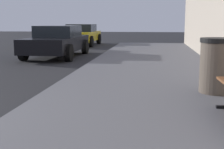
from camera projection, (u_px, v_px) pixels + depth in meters
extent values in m
cube|color=#5B5B60|center=(146.00, 149.00, 3.42)|extent=(4.00, 32.00, 0.15)
cylinder|color=brown|center=(217.00, 68.00, 5.75)|extent=(0.63, 0.63, 0.92)
cylinder|color=black|center=(219.00, 40.00, 5.66)|extent=(0.66, 0.66, 0.08)
cube|color=black|center=(57.00, 44.00, 12.85)|extent=(1.73, 4.32, 0.55)
cube|color=black|center=(58.00, 31.00, 12.98)|extent=(1.52, 1.94, 0.45)
cylinder|color=black|center=(69.00, 53.00, 11.43)|extent=(0.22, 0.64, 0.64)
cylinder|color=black|center=(23.00, 52.00, 11.65)|extent=(0.22, 0.64, 0.64)
cylinder|color=black|center=(85.00, 47.00, 14.13)|extent=(0.22, 0.64, 0.64)
cylinder|color=black|center=(48.00, 46.00, 14.35)|extent=(0.22, 0.64, 0.64)
cube|color=yellow|center=(81.00, 36.00, 19.20)|extent=(1.74, 4.11, 0.55)
cube|color=black|center=(82.00, 28.00, 19.31)|extent=(1.53, 1.85, 0.45)
cylinder|color=black|center=(91.00, 41.00, 17.83)|extent=(0.22, 0.64, 0.64)
cylinder|color=black|center=(61.00, 41.00, 18.06)|extent=(0.22, 0.64, 0.64)
cylinder|color=black|center=(99.00, 39.00, 20.41)|extent=(0.22, 0.64, 0.64)
cylinder|color=black|center=(73.00, 39.00, 20.63)|extent=(0.22, 0.64, 0.64)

